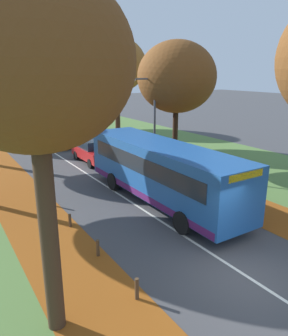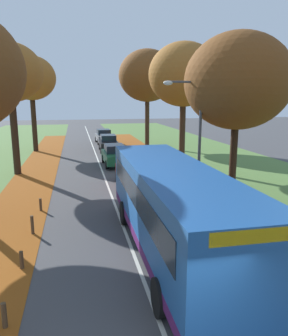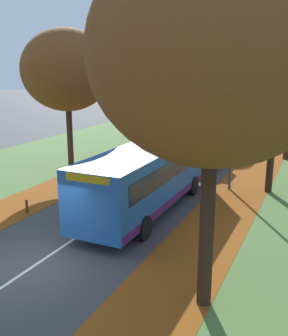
{
  "view_description": "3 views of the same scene",
  "coord_description": "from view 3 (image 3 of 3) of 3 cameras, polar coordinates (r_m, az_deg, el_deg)",
  "views": [
    {
      "loc": [
        -7.7,
        -5.98,
        6.35
      ],
      "look_at": [
        0.69,
        7.17,
        1.72
      ],
      "focal_mm": 35.0,
      "sensor_mm": 36.0,
      "label": 1
    },
    {
      "loc": [
        -1.74,
        -3.51,
        5.17
      ],
      "look_at": [
        1.2,
        10.63,
        2.09
      ],
      "focal_mm": 35.0,
      "sensor_mm": 36.0,
      "label": 2
    },
    {
      "loc": [
        8.34,
        -9.41,
        6.47
      ],
      "look_at": [
        0.85,
        6.84,
        1.85
      ],
      "focal_mm": 42.0,
      "sensor_mm": 36.0,
      "label": 3
    }
  ],
  "objects": [
    {
      "name": "leaf_litter_left",
      "position": [
        27.52,
        -4.05,
        0.87
      ],
      "size": [
        2.8,
        60.0,
        0.0
      ],
      "primitive_type": "cube",
      "color": "#8C4714",
      "rests_on": "grass_verge_left"
    },
    {
      "name": "bollard_sixth",
      "position": [
        25.05,
        -4.32,
        0.19
      ],
      "size": [
        0.12,
        0.12,
        0.6
      ],
      "primitive_type": "cylinder",
      "color": "#4C3823",
      "rests_on": "ground"
    },
    {
      "name": "tree_left_near",
      "position": [
        25.44,
        -11.15,
        13.74
      ],
      "size": [
        5.61,
        5.61,
        8.8
      ],
      "color": "#382619",
      "rests_on": "ground"
    },
    {
      "name": "car_black_third_in_line",
      "position": [
        39.4,
        14.39,
        5.77
      ],
      "size": [
        1.83,
        4.22,
        1.62
      ],
      "color": "black",
      "rests_on": "ground"
    },
    {
      "name": "tree_left_far",
      "position": [
        42.22,
        5.47,
        15.19
      ],
      "size": [
        4.67,
        4.67,
        9.2
      ],
      "color": "black",
      "rests_on": "ground"
    },
    {
      "name": "bollard_fifth",
      "position": [
        22.8,
        -7.73,
        -1.16
      ],
      "size": [
        0.12,
        0.12,
        0.74
      ],
      "primitive_type": "cylinder",
      "color": "#4C3823",
      "rests_on": "ground"
    },
    {
      "name": "tree_left_mid",
      "position": [
        32.74,
        -0.94,
        15.03
      ],
      "size": [
        4.3,
        4.3,
        8.79
      ],
      "color": "black",
      "rests_on": "ground"
    },
    {
      "name": "leaf_litter_right",
      "position": [
        24.58,
        15.12,
        -1.27
      ],
      "size": [
        2.8,
        60.0,
        0.0
      ],
      "primitive_type": "cube",
      "color": "#8C4714",
      "rests_on": "grass_verge_right"
    },
    {
      "name": "car_red_lead",
      "position": [
        26.27,
        9.11,
        1.86
      ],
      "size": [
        1.81,
        4.21,
        1.62
      ],
      "color": "#B21919",
      "rests_on": "ground"
    },
    {
      "name": "car_green_following",
      "position": [
        32.5,
        11.67,
        4.16
      ],
      "size": [
        1.86,
        4.24,
        1.62
      ],
      "color": "#1E6038",
      "rests_on": "ground"
    },
    {
      "name": "tree_right_nearest",
      "position": [
        9.94,
        10.15,
        16.16
      ],
      "size": [
        6.21,
        6.21,
        9.6
      ],
      "color": "black",
      "rests_on": "ground"
    },
    {
      "name": "car_grey_fourth_in_line",
      "position": [
        45.29,
        15.9,
        6.76
      ],
      "size": [
        1.91,
        4.26,
        1.62
      ],
      "color": "slate",
      "rests_on": "ground"
    },
    {
      "name": "streetlamp_right",
      "position": [
        21.21,
        11.92,
        6.78
      ],
      "size": [
        1.89,
        0.28,
        6.0
      ],
      "color": "#47474C",
      "rests_on": "ground"
    },
    {
      "name": "grass_verge_left",
      "position": [
        34.85,
        -5.95,
        3.71
      ],
      "size": [
        12.0,
        90.0,
        0.01
      ],
      "primitive_type": "cube",
      "color": "#517538",
      "rests_on": "ground"
    },
    {
      "name": "road_centre_line",
      "position": [
        31.25,
        8.74,
        2.37
      ],
      "size": [
        0.12,
        80.0,
        0.01
      ],
      "primitive_type": "cube",
      "color": "silver",
      "rests_on": "ground"
    },
    {
      "name": "bollard_third",
      "position": [
        18.66,
        -16.65,
        -5.41
      ],
      "size": [
        0.12,
        0.12,
        0.63
      ],
      "primitive_type": "cylinder",
      "color": "#4C3823",
      "rests_on": "ground"
    },
    {
      "name": "tree_right_near",
      "position": [
        21.06,
        18.8,
        12.34
      ],
      "size": [
        5.16,
        5.16,
        8.3
      ],
      "color": "black",
      "rests_on": "ground"
    },
    {
      "name": "bollard_fourth",
      "position": [
        20.68,
        -11.76,
        -3.22
      ],
      "size": [
        0.12,
        0.12,
        0.58
      ],
      "primitive_type": "cylinder",
      "color": "#4C3823",
      "rests_on": "ground"
    },
    {
      "name": "ground_plane",
      "position": [
        14.14,
        -15.3,
        -13.28
      ],
      "size": [
        160.0,
        160.0,
        0.0
      ],
      "primitive_type": "plane",
      "color": "#424244"
    },
    {
      "name": "bus",
      "position": [
        18.06,
        0.83,
        -0.82
      ],
      "size": [
        2.69,
        10.41,
        2.98
      ],
      "color": "#1E5199",
      "rests_on": "ground"
    }
  ]
}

